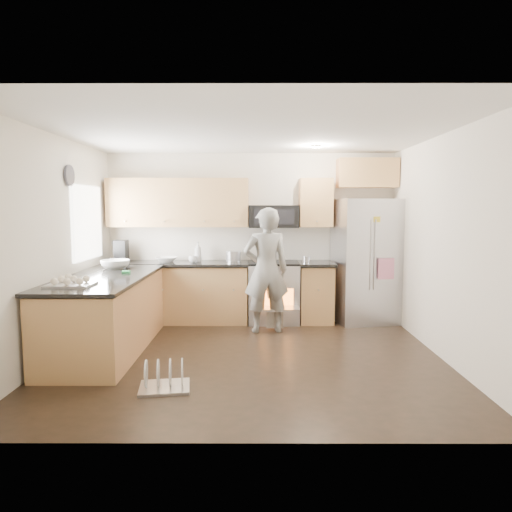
{
  "coord_description": "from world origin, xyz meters",
  "views": [
    {
      "loc": [
        0.1,
        -5.23,
        1.75
      ],
      "look_at": [
        0.08,
        0.5,
        1.14
      ],
      "focal_mm": 32.0,
      "sensor_mm": 36.0,
      "label": 1
    }
  ],
  "objects_px": {
    "refrigerator": "(366,261)",
    "stove_range": "(274,278)",
    "person": "(266,270)",
    "dish_rack": "(164,381)"
  },
  "relations": [
    {
      "from": "refrigerator",
      "to": "person",
      "type": "xyz_separation_m",
      "value": [
        -1.55,
        -0.6,
        -0.06
      ]
    },
    {
      "from": "stove_range",
      "to": "refrigerator",
      "type": "distance_m",
      "value": 1.44
    },
    {
      "from": "refrigerator",
      "to": "dish_rack",
      "type": "distance_m",
      "value": 3.81
    },
    {
      "from": "stove_range",
      "to": "refrigerator",
      "type": "bearing_deg",
      "value": 0.3
    },
    {
      "from": "stove_range",
      "to": "dish_rack",
      "type": "bearing_deg",
      "value": -113.41
    },
    {
      "from": "stove_range",
      "to": "dish_rack",
      "type": "xyz_separation_m",
      "value": [
        -1.15,
        -2.66,
        -0.6
      ]
    },
    {
      "from": "refrigerator",
      "to": "dish_rack",
      "type": "xyz_separation_m",
      "value": [
        -2.57,
        -2.67,
        -0.86
      ]
    },
    {
      "from": "refrigerator",
      "to": "stove_range",
      "type": "bearing_deg",
      "value": 170.3
    },
    {
      "from": "refrigerator",
      "to": "dish_rack",
      "type": "relative_size",
      "value": 3.57
    },
    {
      "from": "refrigerator",
      "to": "person",
      "type": "bearing_deg",
      "value": -168.94
    }
  ]
}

